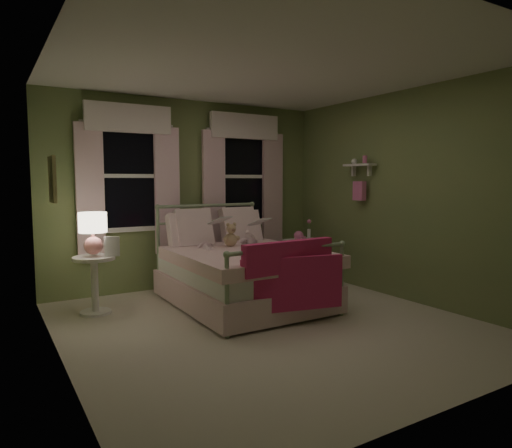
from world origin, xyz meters
TOP-DOWN VIEW (x-y plane):
  - room_shell at (0.00, 0.00)m, footprint 4.20×4.20m
  - bed at (0.14, 0.85)m, footprint 1.58×2.04m
  - pink_throw at (0.14, -0.17)m, footprint 1.10×0.29m
  - child_left at (-0.14, 1.27)m, footprint 0.30×0.23m
  - child_right at (0.42, 1.27)m, footprint 0.41×0.36m
  - book_left at (-0.14, 1.02)m, footprint 0.22×0.16m
  - book_right at (0.42, 1.02)m, footprint 0.21×0.15m
  - teddy_bear at (0.14, 1.12)m, footprint 0.22×0.18m
  - nightstand_left at (-1.47, 1.33)m, footprint 0.46×0.46m
  - table_lamp at (-1.47, 1.33)m, footprint 0.30×0.30m
  - book_nightstand at (-1.37, 1.25)m, footprint 0.23×0.27m
  - nightstand_right at (1.42, 1.29)m, footprint 0.50×0.40m
  - pink_toy at (1.32, 1.28)m, footprint 0.14×0.19m
  - bud_vase at (1.54, 1.34)m, footprint 0.06×0.06m
  - window_left at (-0.85, 2.03)m, footprint 1.34×0.13m
  - window_right at (0.85, 2.03)m, footprint 1.34×0.13m
  - wall_shelf at (1.90, 0.70)m, footprint 0.15×0.50m
  - framed_picture at (-1.95, 0.60)m, footprint 0.03×0.32m

SIDE VIEW (x-z plane):
  - bed at x=0.14m, z-range -0.21..0.98m
  - nightstand_left at x=-1.47m, z-range 0.09..0.74m
  - nightstand_right at x=1.42m, z-range 0.23..0.87m
  - pink_throw at x=0.14m, z-range 0.26..0.96m
  - book_nightstand at x=-1.37m, z-range 0.65..0.67m
  - pink_toy at x=1.32m, z-range 0.64..0.78m
  - bud_vase at x=1.54m, z-range 0.65..0.93m
  - teddy_bear at x=0.14m, z-range 0.64..0.94m
  - book_right at x=0.42m, z-range 0.79..1.05m
  - child_left at x=-0.14m, z-range 0.57..1.28m
  - child_right at x=0.42m, z-range 0.57..1.30m
  - table_lamp at x=-1.47m, z-range 0.72..1.19m
  - book_left at x=-0.14m, z-range 0.83..1.09m
  - room_shell at x=0.00m, z-range -0.80..3.40m
  - framed_picture at x=-1.95m, z-range 1.29..1.71m
  - wall_shelf at x=1.90m, z-range 1.22..1.82m
  - window_left at x=-0.85m, z-range 0.64..2.60m
  - window_right at x=0.85m, z-range 0.64..2.60m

